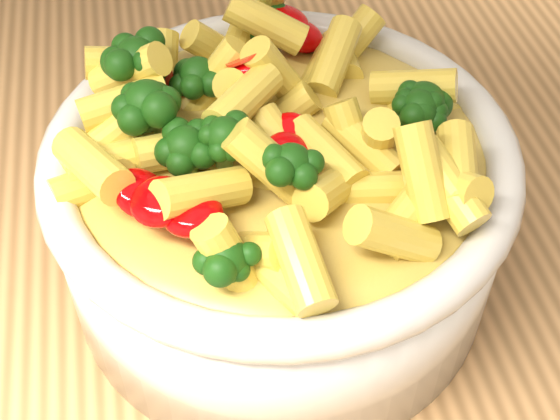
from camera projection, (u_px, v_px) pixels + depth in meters
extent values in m
cube|color=tan|center=(386.00, 223.00, 0.56)|extent=(1.20, 0.80, 0.04)
cylinder|color=silver|center=(280.00, 216.00, 0.47)|extent=(0.26, 0.26, 0.10)
ellipsoid|color=silver|center=(280.00, 250.00, 0.49)|extent=(0.24, 0.24, 0.04)
torus|color=silver|center=(280.00, 153.00, 0.43)|extent=(0.27, 0.27, 0.02)
ellipsoid|color=#F3CF52|center=(280.00, 153.00, 0.43)|extent=(0.23, 0.23, 0.03)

